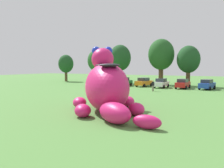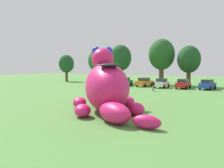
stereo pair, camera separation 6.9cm
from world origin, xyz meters
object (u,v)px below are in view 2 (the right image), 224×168
object	(u,v)px
car_orange	(144,82)
spectator_mid_field	(90,84)
spectator_near_inflatable	(94,91)
spectator_by_cars	(153,86)
car_white	(162,83)
car_blue	(207,84)
car_red	(183,84)
car_green	(124,82)
giant_inflatable_creature	(107,87)

from	to	relation	value
car_orange	spectator_mid_field	bearing A→B (deg)	-128.56
spectator_near_inflatable	spectator_by_cars	xyz separation A→B (m)	(3.91, 11.16, 0.00)
car_orange	spectator_mid_field	size ratio (longest dim) A/B	2.55
car_white	car_orange	bearing A→B (deg)	166.17
car_blue	spectator_by_cars	xyz separation A→B (m)	(-7.27, -6.84, -0.01)
car_red	spectator_near_inflatable	distance (m)	19.20
car_green	car_white	world-z (taller)	same
giant_inflatable_creature	car_white	size ratio (longest dim) A/B	2.44
car_white	spectator_near_inflatable	distance (m)	17.89
car_white	spectator_by_cars	distance (m)	6.40
car_green	spectator_near_inflatable	world-z (taller)	car_green
car_orange	car_red	size ratio (longest dim) A/B	1.03
car_orange	car_red	distance (m)	7.52
car_green	spectator_mid_field	world-z (taller)	car_green
giant_inflatable_creature	car_blue	bearing A→B (deg)	76.78
car_green	car_red	bearing A→B (deg)	0.38
car_red	car_green	bearing A→B (deg)	-179.62
car_red	spectator_mid_field	bearing A→B (deg)	-150.97
car_white	spectator_near_inflatable	size ratio (longest dim) A/B	2.45
car_red	spectator_near_inflatable	bearing A→B (deg)	-112.10
spectator_near_inflatable	spectator_mid_field	distance (m)	12.14
car_orange	car_blue	xyz separation A→B (m)	(11.44, -0.46, 0.00)
giant_inflatable_creature	car_green	world-z (taller)	giant_inflatable_creature
car_red	car_orange	bearing A→B (deg)	174.80
car_orange	spectator_near_inflatable	distance (m)	18.47
car_blue	spectator_by_cars	size ratio (longest dim) A/B	2.55
spectator_near_inflatable	car_green	bearing A→B (deg)	103.19
spectator_near_inflatable	spectator_by_cars	distance (m)	11.83
car_green	car_white	xyz separation A→B (m)	(7.60, -0.16, 0.00)
car_white	car_blue	xyz separation A→B (m)	(7.72, 0.45, 0.00)
car_red	giant_inflatable_creature	bearing A→B (deg)	-94.27
car_blue	car_green	bearing A→B (deg)	-178.91
giant_inflatable_creature	car_green	size ratio (longest dim) A/B	2.42
car_blue	spectator_near_inflatable	world-z (taller)	car_blue
car_red	car_blue	size ratio (longest dim) A/B	0.97
giant_inflatable_creature	spectator_near_inflatable	distance (m)	8.58
giant_inflatable_creature	car_white	xyz separation A→B (m)	(-1.96, 24.08, -1.31)
car_green	spectator_mid_field	bearing A→B (deg)	-110.94
giant_inflatable_creature	spectator_by_cars	world-z (taller)	giant_inflatable_creature
car_orange	spectator_mid_field	distance (m)	11.09
car_orange	car_red	world-z (taller)	same
giant_inflatable_creature	car_green	bearing A→B (deg)	111.53
car_white	car_red	distance (m)	3.78
giant_inflatable_creature	spectator_mid_field	distance (m)	20.65
car_blue	spectator_near_inflatable	bearing A→B (deg)	-121.83
car_green	spectator_near_inflatable	size ratio (longest dim) A/B	2.47
spectator_by_cars	car_red	bearing A→B (deg)	63.42
spectator_near_inflatable	spectator_mid_field	bearing A→B (deg)	126.26
giant_inflatable_creature	spectator_by_cars	xyz separation A→B (m)	(-1.50, 17.69, -1.32)
giant_inflatable_creature	car_white	world-z (taller)	giant_inflatable_creature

